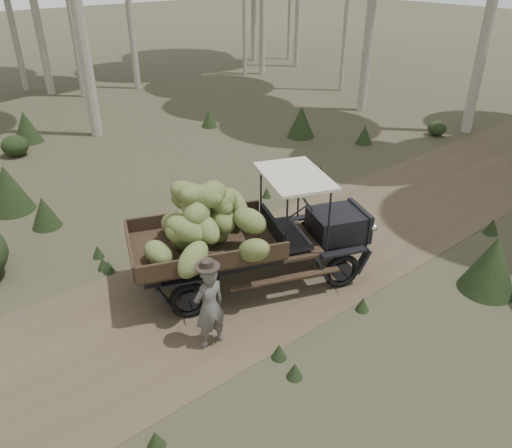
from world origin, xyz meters
The scene contains 5 objects.
ground centered at (0.00, 0.00, 0.00)m, with size 120.00×120.00×0.00m, color #473D2B.
dirt_track centered at (0.00, 0.00, 0.00)m, with size 70.00×4.00×0.01m, color brown.
banana_truck centered at (0.18, 0.09, 1.42)m, with size 5.17×3.32×2.50m.
farmer centered at (-1.13, -1.10, 0.82)m, with size 0.60×0.44×1.74m.
undergrowth centered at (-1.15, 0.56, 0.53)m, with size 23.20×24.01×1.34m.
Camera 1 is at (-4.78, -6.80, 6.08)m, focal length 35.00 mm.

